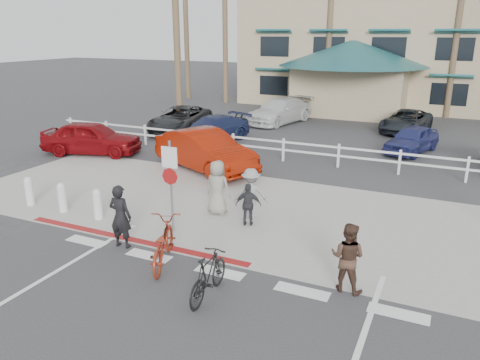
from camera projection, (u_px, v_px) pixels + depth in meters
The scene contains 31 objects.
ground at pixel (208, 285), 10.40m from camera, with size 140.00×140.00×0.00m, color #333335.
bike_path at pixel (156, 335), 8.67m from camera, with size 12.00×16.00×0.01m, color #333335.
sidewalk_plaza at pixel (278, 215), 14.29m from camera, with size 22.00×7.00×0.01m, color gray.
cross_street at pixel (315, 179), 17.75m from camera, with size 40.00×5.00×0.01m, color #333335.
parking_lot at pixel (363, 132), 25.96m from camera, with size 50.00×16.00×0.01m, color #333335.
curb_red at pixel (131, 239), 12.63m from camera, with size 7.00×0.25×0.02m, color maroon.
rail_fence at pixel (341, 156), 19.12m from camera, with size 29.40×0.16×1.00m, color silver, non-canonical shape.
building at pixel (430, 27), 34.68m from camera, with size 28.00×16.00×11.30m, color tan, non-canonical shape.
sign_post at pixel (171, 182), 12.78m from camera, with size 0.50×0.10×2.90m, color gray, non-canonical shape.
bollard_0 at pixel (98, 204), 13.90m from camera, with size 0.26×0.26×0.95m, color silver, non-canonical shape.
bollard_1 at pixel (62, 197), 14.46m from camera, with size 0.26×0.26×0.95m, color silver, non-canonical shape.
bollard_2 at pixel (29, 191), 15.02m from camera, with size 0.26×0.26×0.95m, color silver, non-canonical shape.
palm_0 at pixel (185, 3), 36.99m from camera, with size 4.00×4.00×15.00m, color #204219, non-canonical shape.
palm_1 at pixel (225, 15), 34.83m from camera, with size 4.00×4.00×13.00m, color #204219, non-canonical shape.
palm_3 at pixel (331, 6), 31.48m from camera, with size 4.00×4.00×14.00m, color #204219, non-canonical shape.
palm_5 at pixel (460, 12), 28.43m from camera, with size 4.00×4.00×13.00m, color #204219, non-canonical shape.
palm_10 at pixel (176, 19), 25.54m from camera, with size 4.00×4.00×12.00m, color #204219, non-canonical shape.
bike_red at pixel (163, 243), 11.18m from camera, with size 0.73×2.09×1.10m, color maroon.
rider_red at pixel (120, 216), 11.99m from camera, with size 0.62×0.41×1.70m, color black.
bike_black at pixel (208, 276), 9.78m from camera, with size 0.48×1.68×1.01m, color black.
rider_black at pixel (348, 257), 9.97m from camera, with size 0.76×0.59×1.56m, color #442D22.
pedestrian_a at pixel (251, 194), 13.86m from camera, with size 1.01×0.58×1.56m, color gray.
pedestrian_child at pixel (248, 205), 13.39m from camera, with size 0.74×0.31×1.27m, color #2E2E32.
pedestrian_b at pixel (218, 188), 14.20m from camera, with size 0.83×0.54×1.69m, color gray.
car_white_sedan at pixel (205, 150), 18.78m from camera, with size 1.70×4.88×1.61m, color maroon.
car_red_compact at pixel (92, 138), 21.24m from camera, with size 1.79×4.45×1.51m, color maroon.
lot_car_0 at pixel (180, 119), 26.02m from camera, with size 2.29×4.96×1.38m, color black.
lot_car_1 at pixel (212, 129), 23.66m from camera, with size 1.79×4.41×1.28m, color #1B244A.
lot_car_2 at pixel (412, 139), 21.53m from camera, with size 1.46×3.63×1.24m, color navy.
lot_car_4 at pixel (280, 111), 28.45m from camera, with size 2.06×5.06×1.47m, color silver.
lot_car_5 at pixel (406, 121), 25.95m from camera, with size 2.01×4.36×1.21m, color black.
Camera 1 is at (4.51, -8.04, 5.39)m, focal length 35.00 mm.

